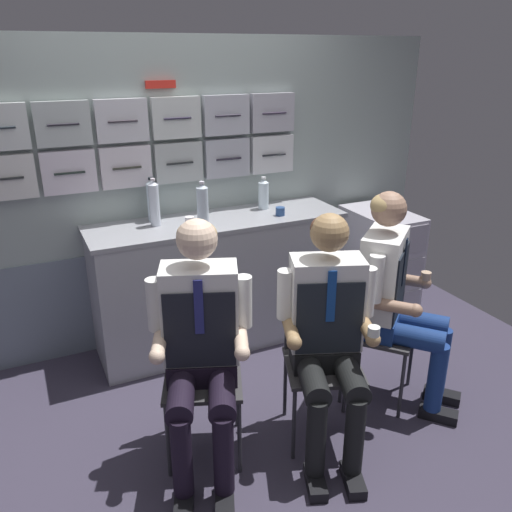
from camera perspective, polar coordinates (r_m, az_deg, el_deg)
name	(u,v)px	position (r m, az deg, el deg)	size (l,w,h in m)	color
ground	(253,439)	(3.17, -0.31, -19.29)	(4.80, 4.80, 0.04)	#3A3446
galley_bulkhead	(170,196)	(3.81, -9.30, 6.42)	(4.20, 0.14, 2.15)	#96A5A0
galley_counter	(220,282)	(3.83, -3.97, -2.78)	(1.81, 0.53, 0.95)	#A4A5AD
service_trolley	(379,260)	(4.35, 13.16, -0.42)	(0.40, 0.65, 0.87)	black
folding_chair_left	(203,356)	(2.85, -5.81, -10.73)	(0.52, 0.52, 0.86)	#2D2D33
crew_member_left	(200,338)	(2.61, -6.05, -8.83)	(0.57, 0.71, 1.32)	black
folding_chair_right	(321,344)	(2.97, 7.02, -9.41)	(0.52, 0.52, 0.86)	#2D2D33
crew_member_right	(328,327)	(2.74, 7.84, -7.62)	(0.56, 0.70, 1.31)	black
folding_chair_by_counter	(366,316)	(3.30, 11.84, -6.39)	(0.56, 0.56, 0.86)	#2D2D33
crew_member_by_counter	(395,290)	(3.18, 14.88, -3.60)	(0.67, 0.70, 1.32)	black
water_bottle_blue_cap	(263,194)	(3.88, 0.82, 6.76)	(0.08, 0.08, 0.24)	silver
water_bottle_clear	(203,206)	(3.45, -5.81, 5.41)	(0.08, 0.08, 0.31)	silver
water_bottle_short	(152,200)	(3.65, -11.24, 5.94)	(0.07, 0.07, 0.30)	silver
water_bottle_tall	(154,203)	(3.54, -10.98, 5.63)	(0.07, 0.07, 0.32)	silver
coffee_cup_spare	(280,211)	(3.74, 2.65, 4.90)	(0.07, 0.07, 0.06)	navy
coffee_cup_white	(190,221)	(3.53, -7.21, 3.79)	(0.06, 0.06, 0.06)	white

